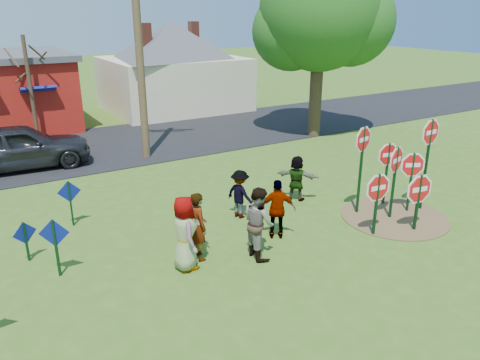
% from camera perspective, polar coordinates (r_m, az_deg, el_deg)
% --- Properties ---
extents(ground, '(120.00, 120.00, 0.00)m').
position_cam_1_polar(ground, '(13.06, 1.59, -7.27)').
color(ground, '#3A5D1A').
rests_on(ground, ground).
extents(road, '(120.00, 7.50, 0.04)m').
position_cam_1_polar(road, '(22.96, -14.08, 4.36)').
color(road, black).
rests_on(road, ground).
extents(dirt_patch, '(3.20, 3.20, 0.03)m').
position_cam_1_polar(dirt_patch, '(15.13, 18.28, -4.31)').
color(dirt_patch, brown).
rests_on(dirt_patch, ground).
extents(cream_house, '(9.40, 9.40, 6.50)m').
position_cam_1_polar(cream_house, '(30.31, -8.22, 14.04)').
color(cream_house, beige).
rests_on(cream_house, ground).
extents(stop_sign_a, '(1.08, 0.13, 1.96)m').
position_cam_1_polar(stop_sign_a, '(13.34, 16.42, -1.41)').
color(stop_sign_a, '#0E3418').
rests_on(stop_sign_a, ground).
extents(stop_sign_b, '(1.03, 0.25, 2.90)m').
position_cam_1_polar(stop_sign_b, '(14.45, 14.71, 3.80)').
color(stop_sign_b, '#0E3418').
rests_on(stop_sign_b, ground).
extents(stop_sign_c, '(1.09, 0.08, 3.07)m').
position_cam_1_polar(stop_sign_c, '(15.35, 22.07, 4.14)').
color(stop_sign_c, '#0E3418').
rests_on(stop_sign_c, ground).
extents(stop_sign_d, '(1.00, 0.22, 2.20)m').
position_cam_1_polar(stop_sign_d, '(15.54, 17.58, 2.46)').
color(stop_sign_d, '#0E3418').
rests_on(stop_sign_d, ground).
extents(stop_sign_e, '(1.15, 0.19, 1.85)m').
position_cam_1_polar(stop_sign_e, '(14.05, 20.98, -1.40)').
color(stop_sign_e, '#0E3418').
rests_on(stop_sign_e, ground).
extents(stop_sign_f, '(0.94, 0.49, 2.07)m').
position_cam_1_polar(stop_sign_f, '(15.23, 20.26, 1.32)').
color(stop_sign_f, '#0E3418').
rests_on(stop_sign_f, ground).
extents(stop_sign_g, '(1.05, 0.31, 2.40)m').
position_cam_1_polar(stop_sign_g, '(14.49, 18.44, 1.56)').
color(stop_sign_g, '#0E3418').
rests_on(stop_sign_g, ground).
extents(blue_diamond_b, '(0.65, 0.30, 1.48)m').
position_cam_1_polar(blue_diamond_b, '(11.80, -21.60, -6.94)').
color(blue_diamond_b, '#0E3418').
rests_on(blue_diamond_b, ground).
extents(blue_diamond_c, '(0.59, 0.21, 1.08)m').
position_cam_1_polar(blue_diamond_c, '(12.90, -24.70, -6.35)').
color(blue_diamond_c, '#0E3418').
rests_on(blue_diamond_c, ground).
extents(blue_diamond_d, '(0.66, 0.07, 1.40)m').
position_cam_1_polar(blue_diamond_d, '(14.39, -20.02, -2.08)').
color(blue_diamond_d, '#0E3418').
rests_on(blue_diamond_d, ground).
extents(person_a, '(0.69, 0.97, 1.88)m').
position_cam_1_polar(person_a, '(11.38, -6.76, -6.46)').
color(person_a, '#364683').
rests_on(person_a, ground).
extents(person_b, '(0.50, 0.69, 1.79)m').
position_cam_1_polar(person_b, '(11.80, -5.07, -5.62)').
color(person_b, '#207372').
rests_on(person_b, ground).
extents(person_c, '(0.78, 0.96, 1.88)m').
position_cam_1_polar(person_c, '(11.86, 2.30, -5.19)').
color(person_c, '#966144').
rests_on(person_c, ground).
extents(person_d, '(0.82, 1.09, 1.50)m').
position_cam_1_polar(person_d, '(14.13, 0.00, -1.72)').
color(person_d, '#39383D').
rests_on(person_d, ground).
extents(person_e, '(1.07, 0.88, 1.70)m').
position_cam_1_polar(person_e, '(12.86, 4.60, -3.59)').
color(person_e, '#4A2E62').
rests_on(person_e, ground).
extents(person_f, '(1.25, 1.38, 1.53)m').
position_cam_1_polar(person_f, '(15.55, 6.92, 0.24)').
color(person_f, '#1A4D2C').
rests_on(person_f, ground).
extents(suv, '(5.38, 2.47, 1.79)m').
position_cam_1_polar(suv, '(20.35, -25.27, 3.71)').
color(suv, '#323137').
rests_on(suv, road).
extents(utility_pole, '(2.33, 1.16, 10.20)m').
position_cam_1_polar(utility_pole, '(19.72, -12.39, 17.79)').
color(utility_pole, '#4C3823').
rests_on(utility_pole, ground).
extents(leafy_tree, '(6.24, 5.69, 8.86)m').
position_cam_1_polar(leafy_tree, '(23.43, 10.01, 19.06)').
color(leafy_tree, '#382819').
rests_on(leafy_tree, ground).
extents(bare_tree_east, '(1.80, 1.80, 4.95)m').
position_cam_1_polar(bare_tree_east, '(24.07, -24.39, 11.67)').
color(bare_tree_east, '#382819').
rests_on(bare_tree_east, ground).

